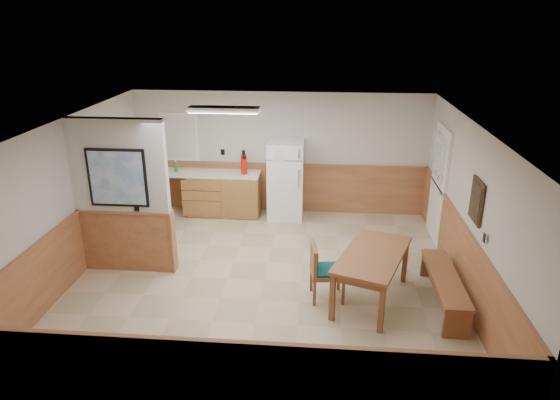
# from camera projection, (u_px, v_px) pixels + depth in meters

# --- Properties ---
(ground) EXTENTS (6.00, 6.00, 0.00)m
(ground) POSITION_uv_depth(u_px,v_px,m) (264.00, 280.00, 7.87)
(ground) COLOR #C9B290
(ground) RESTS_ON ground
(ceiling) EXTENTS (6.00, 6.00, 0.02)m
(ceiling) POSITION_uv_depth(u_px,v_px,m) (262.00, 124.00, 6.98)
(ceiling) COLOR white
(ceiling) RESTS_ON back_wall
(back_wall) EXTENTS (6.00, 0.02, 2.50)m
(back_wall) POSITION_uv_depth(u_px,v_px,m) (281.00, 153.00, 10.22)
(back_wall) COLOR silver
(back_wall) RESTS_ON ground
(right_wall) EXTENTS (0.02, 6.00, 2.50)m
(right_wall) POSITION_uv_depth(u_px,v_px,m) (470.00, 213.00, 7.18)
(right_wall) COLOR silver
(right_wall) RESTS_ON ground
(left_wall) EXTENTS (0.02, 6.00, 2.50)m
(left_wall) POSITION_uv_depth(u_px,v_px,m) (70.00, 200.00, 7.67)
(left_wall) COLOR silver
(left_wall) RESTS_ON ground
(wainscot_back) EXTENTS (6.00, 0.04, 1.00)m
(wainscot_back) POSITION_uv_depth(u_px,v_px,m) (281.00, 188.00, 10.47)
(wainscot_back) COLOR #B87349
(wainscot_back) RESTS_ON ground
(wainscot_right) EXTENTS (0.04, 6.00, 1.00)m
(wainscot_right) POSITION_uv_depth(u_px,v_px,m) (462.00, 259.00, 7.45)
(wainscot_right) COLOR #B87349
(wainscot_right) RESTS_ON ground
(wainscot_left) EXTENTS (0.04, 6.00, 1.00)m
(wainscot_left) POSITION_uv_depth(u_px,v_px,m) (78.00, 244.00, 7.93)
(wainscot_left) COLOR #B87349
(wainscot_left) RESTS_ON ground
(partition_wall) EXTENTS (1.50, 0.20, 2.50)m
(partition_wall) POSITION_uv_depth(u_px,v_px,m) (122.00, 198.00, 7.80)
(partition_wall) COLOR silver
(partition_wall) RESTS_ON ground
(kitchen_counter) EXTENTS (2.20, 0.61, 1.00)m
(kitchen_counter) POSITION_uv_depth(u_px,v_px,m) (221.00, 193.00, 10.30)
(kitchen_counter) COLOR #9E6C38
(kitchen_counter) RESTS_ON ground
(exterior_door) EXTENTS (0.07, 1.02, 2.15)m
(exterior_door) POSITION_uv_depth(u_px,v_px,m) (438.00, 184.00, 9.03)
(exterior_door) COLOR white
(exterior_door) RESTS_ON ground
(kitchen_window) EXTENTS (0.80, 0.04, 1.00)m
(kitchen_window) POSITION_uv_depth(u_px,v_px,m) (179.00, 137.00, 10.26)
(kitchen_window) COLOR white
(kitchen_window) RESTS_ON back_wall
(wall_painting) EXTENTS (0.04, 0.50, 0.60)m
(wall_painting) POSITION_uv_depth(u_px,v_px,m) (476.00, 201.00, 6.80)
(wall_painting) COLOR #382816
(wall_painting) RESTS_ON right_wall
(fluorescent_fixture) EXTENTS (1.20, 0.30, 0.09)m
(fluorescent_fixture) POSITION_uv_depth(u_px,v_px,m) (224.00, 110.00, 8.28)
(fluorescent_fixture) COLOR white
(fluorescent_fixture) RESTS_ON ceiling
(refrigerator) EXTENTS (0.71, 0.72, 1.59)m
(refrigerator) POSITION_uv_depth(u_px,v_px,m) (286.00, 180.00, 10.03)
(refrigerator) COLOR white
(refrigerator) RESTS_ON ground
(dining_table) EXTENTS (1.29, 1.76, 0.75)m
(dining_table) POSITION_uv_depth(u_px,v_px,m) (373.00, 259.00, 7.12)
(dining_table) COLOR brown
(dining_table) RESTS_ON ground
(dining_bench) EXTENTS (0.38, 1.73, 0.45)m
(dining_bench) POSITION_uv_depth(u_px,v_px,m) (445.00, 283.00, 7.11)
(dining_bench) COLOR brown
(dining_bench) RESTS_ON ground
(dining_chair) EXTENTS (0.71, 0.53, 0.85)m
(dining_chair) POSITION_uv_depth(u_px,v_px,m) (321.00, 268.00, 7.22)
(dining_chair) COLOR brown
(dining_chair) RESTS_ON ground
(fire_extinguisher) EXTENTS (0.15, 0.15, 0.49)m
(fire_extinguisher) POSITION_uv_depth(u_px,v_px,m) (244.00, 164.00, 9.99)
(fire_extinguisher) COLOR red
(fire_extinguisher) RESTS_ON kitchen_counter
(soap_bottle) EXTENTS (0.07, 0.07, 0.21)m
(soap_bottle) POSITION_uv_depth(u_px,v_px,m) (176.00, 167.00, 10.16)
(soap_bottle) COLOR #198B2F
(soap_bottle) RESTS_ON kitchen_counter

